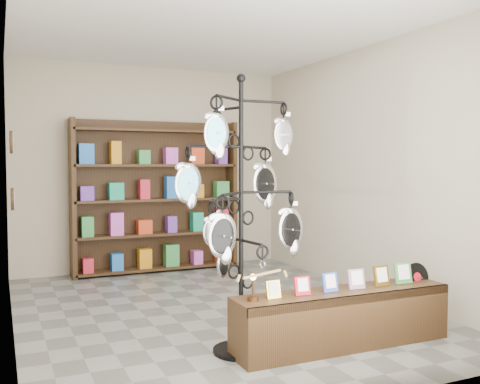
{
  "coord_description": "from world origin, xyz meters",
  "views": [
    {
      "loc": [
        -2.1,
        -5.31,
        1.57
      ],
      "look_at": [
        -0.15,
        -1.0,
        1.32
      ],
      "focal_mm": 40.0,
      "sensor_mm": 36.0,
      "label": 1
    }
  ],
  "objects": [
    {
      "name": "ground",
      "position": [
        0.0,
        0.0,
        0.0
      ],
      "size": [
        5.0,
        5.0,
        0.0
      ],
      "primitive_type": "plane",
      "color": "slate",
      "rests_on": "ground"
    },
    {
      "name": "room_envelope",
      "position": [
        0.0,
        0.0,
        1.85
      ],
      "size": [
        5.0,
        5.0,
        5.0
      ],
      "color": "#ADA08B",
      "rests_on": "ground"
    },
    {
      "name": "display_tree",
      "position": [
        -0.28,
        -1.32,
        1.33
      ],
      "size": [
        1.21,
        1.2,
        2.31
      ],
      "rotation": [
        0.0,
        0.0,
        0.29
      ],
      "color": "black",
      "rests_on": "ground"
    },
    {
      "name": "front_shelf",
      "position": [
        0.58,
        -1.54,
        0.25
      ],
      "size": [
        1.99,
        0.41,
        0.7
      ],
      "rotation": [
        0.0,
        0.0,
        -0.0
      ],
      "color": "black",
      "rests_on": "ground"
    },
    {
      "name": "back_shelving",
      "position": [
        0.0,
        2.3,
        1.03
      ],
      "size": [
        2.42,
        0.36,
        2.2
      ],
      "color": "black",
      "rests_on": "ground"
    },
    {
      "name": "wall_clocks",
      "position": [
        -1.97,
        0.8,
        1.5
      ],
      "size": [
        0.03,
        0.24,
        0.84
      ],
      "color": "black",
      "rests_on": "ground"
    }
  ]
}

